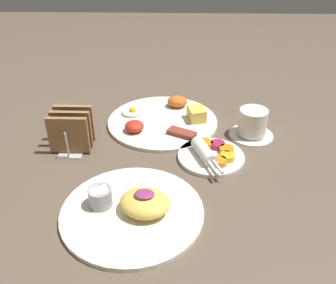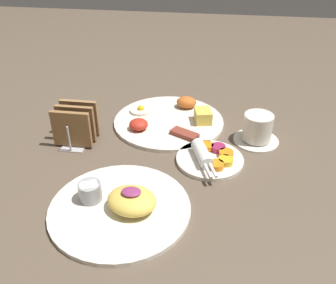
{
  "view_description": "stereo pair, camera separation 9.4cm",
  "coord_description": "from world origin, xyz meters",
  "px_view_note": "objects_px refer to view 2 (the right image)",
  "views": [
    {
      "loc": [
        0.12,
        -0.75,
        0.53
      ],
      "look_at": [
        0.1,
        0.04,
        0.03
      ],
      "focal_mm": 40.0,
      "sensor_mm": 36.0,
      "label": 1
    },
    {
      "loc": [
        0.21,
        -0.74,
        0.53
      ],
      "look_at": [
        0.1,
        0.04,
        0.03
      ],
      "focal_mm": 40.0,
      "sensor_mm": 36.0,
      "label": 2
    }
  ],
  "objects_px": {
    "plate_breakfast": "(170,120)",
    "plate_condiments": "(210,158)",
    "plate_foreground": "(121,205)",
    "toast_rack": "(76,125)",
    "coffee_cup": "(257,129)"
  },
  "relations": [
    {
      "from": "plate_foreground",
      "to": "coffee_cup",
      "type": "distance_m",
      "value": 0.43
    },
    {
      "from": "plate_breakfast",
      "to": "plate_foreground",
      "type": "distance_m",
      "value": 0.38
    },
    {
      "from": "plate_breakfast",
      "to": "plate_foreground",
      "type": "xyz_separation_m",
      "value": [
        -0.05,
        -0.38,
        0.0
      ]
    },
    {
      "from": "plate_condiments",
      "to": "toast_rack",
      "type": "height_order",
      "value": "toast_rack"
    },
    {
      "from": "plate_breakfast",
      "to": "plate_condiments",
      "type": "distance_m",
      "value": 0.22
    },
    {
      "from": "plate_condiments",
      "to": "coffee_cup",
      "type": "bearing_deg",
      "value": 44.07
    },
    {
      "from": "plate_breakfast",
      "to": "plate_condiments",
      "type": "relative_size",
      "value": 1.72
    },
    {
      "from": "plate_breakfast",
      "to": "plate_condiments",
      "type": "bearing_deg",
      "value": -55.37
    },
    {
      "from": "plate_condiments",
      "to": "plate_foreground",
      "type": "height_order",
      "value": "plate_foreground"
    },
    {
      "from": "toast_rack",
      "to": "coffee_cup",
      "type": "bearing_deg",
      "value": 8.1
    },
    {
      "from": "coffee_cup",
      "to": "plate_breakfast",
      "type": "bearing_deg",
      "value": 164.79
    },
    {
      "from": "plate_foreground",
      "to": "toast_rack",
      "type": "bearing_deg",
      "value": 126.23
    },
    {
      "from": "plate_foreground",
      "to": "plate_breakfast",
      "type": "bearing_deg",
      "value": 82.69
    },
    {
      "from": "plate_foreground",
      "to": "coffee_cup",
      "type": "height_order",
      "value": "coffee_cup"
    },
    {
      "from": "plate_foreground",
      "to": "toast_rack",
      "type": "height_order",
      "value": "toast_rack"
    }
  ]
}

